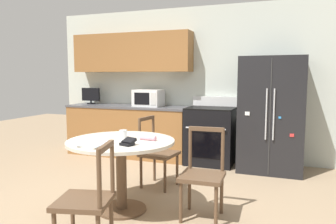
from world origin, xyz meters
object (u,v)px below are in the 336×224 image
microwave (148,98)px  dining_chair_near (87,201)px  dining_chair_right (203,175)px  dining_chair_far (157,153)px  wallet (128,142)px  refrigerator (271,114)px  oven_range (211,135)px  candle_glass (123,134)px  countertop_tv (91,95)px

microwave → dining_chair_near: 3.24m
dining_chair_near → dining_chair_right: 1.20m
microwave → dining_chair_far: size_ratio=0.53×
dining_chair_right → wallet: size_ratio=5.86×
refrigerator → wallet: size_ratio=11.11×
dining_chair_right → oven_range: bearing=-81.6°
oven_range → microwave: microwave is taller
candle_glass → wallet: candle_glass is taller
dining_chair_right → wallet: (-0.66, -0.35, 0.35)m
oven_range → dining_chair_far: 1.39m
microwave → oven_range: bearing=-2.0°
candle_glass → microwave: bearing=106.8°
dining_chair_near → wallet: size_ratio=5.86×
refrigerator → oven_range: 1.02m
microwave → candle_glass: size_ratio=5.59×
dining_chair_far → dining_chair_near: bearing=9.9°
dining_chair_right → candle_glass: dining_chair_right is taller
oven_range → dining_chair_near: oven_range is taller
oven_range → microwave: 1.26m
refrigerator → oven_range: refrigerator is taller
countertop_tv → dining_chair_far: bearing=-36.5°
candle_glass → dining_chair_near: bearing=-78.8°
countertop_tv → candle_glass: countertop_tv is taller
dining_chair_near → dining_chair_far: size_ratio=1.00×
refrigerator → dining_chair_right: size_ratio=1.89×
oven_range → dining_chair_far: (-0.39, -1.34, -0.03)m
oven_range → dining_chair_far: oven_range is taller
refrigerator → countertop_tv: size_ratio=4.64×
oven_range → countertop_tv: (-2.34, 0.11, 0.59)m
candle_glass → dining_chair_right: bearing=1.0°
dining_chair_near → candle_glass: (-0.19, 0.97, 0.36)m
dining_chair_right → dining_chair_far: size_ratio=1.00×
candle_glass → refrigerator: bearing=54.5°
oven_range → dining_chair_right: (0.40, -2.04, -0.03)m
oven_range → candle_glass: bearing=-103.3°
oven_range → candle_glass: size_ratio=12.64×
oven_range → countertop_tv: 2.42m
dining_chair_far → candle_glass: size_ratio=10.56×
wallet → dining_chair_far: bearing=97.1°
oven_range → microwave: (-1.12, 0.04, 0.58)m
microwave → dining_chair_far: (0.73, -1.38, -0.61)m
microwave → countertop_tv: countertop_tv is taller
dining_chair_near → dining_chair_right: size_ratio=1.00×
dining_chair_far → wallet: bearing=13.8°
refrigerator → dining_chair_near: 3.24m
dining_chair_near → candle_glass: dining_chair_near is taller
oven_range → countertop_tv: size_ratio=2.93×
microwave → refrigerator: bearing=-2.7°
candle_glass → wallet: 0.40m
dining_chair_near → dining_chair_right: same height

